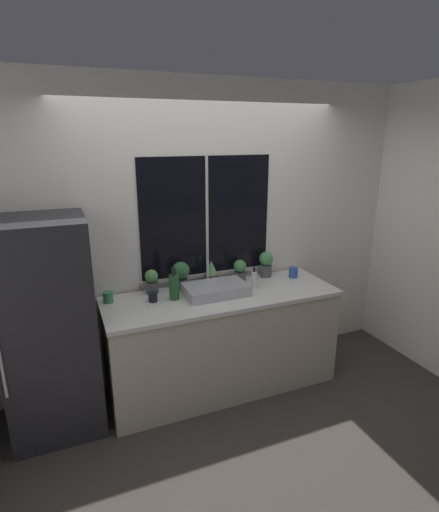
{
  "coord_description": "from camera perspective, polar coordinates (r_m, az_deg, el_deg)",
  "views": [
    {
      "loc": [
        -1.23,
        -2.62,
        2.23
      ],
      "look_at": [
        -0.03,
        0.33,
        1.25
      ],
      "focal_mm": 28.0,
      "sensor_mm": 36.0,
      "label": 1
    }
  ],
  "objects": [
    {
      "name": "mug_green",
      "position": [
        3.42,
        -15.62,
        -5.68
      ],
      "size": [
        0.08,
        0.08,
        0.09
      ],
      "color": "#38844C",
      "rests_on": "counter"
    },
    {
      "name": "sink",
      "position": [
        3.45,
        -0.55,
        -4.78
      ],
      "size": [
        0.54,
        0.38,
        0.25
      ],
      "color": "#ADADB2",
      "rests_on": "counter"
    },
    {
      "name": "soap_bottle",
      "position": [
        3.57,
        4.93,
        -3.4
      ],
      "size": [
        0.05,
        0.05,
        0.2
      ],
      "color": "white",
      "rests_on": "counter"
    },
    {
      "name": "potted_plant_center",
      "position": [
        3.66,
        -1.13,
        -2.49
      ],
      "size": [
        0.13,
        0.13,
        0.23
      ],
      "color": "#4C4C51",
      "rests_on": "counter"
    },
    {
      "name": "bottle_tall",
      "position": [
        3.35,
        -6.51,
        -4.31
      ],
      "size": [
        0.08,
        0.08,
        0.28
      ],
      "color": "#235128",
      "rests_on": "counter"
    },
    {
      "name": "potted_plant_left",
      "position": [
        3.56,
        -5.55,
        -2.6
      ],
      "size": [
        0.16,
        0.16,
        0.25
      ],
      "color": "#4C4C51",
      "rests_on": "counter"
    },
    {
      "name": "wall_back",
      "position": [
        3.68,
        -2.0,
        3.21
      ],
      "size": [
        8.0,
        0.09,
        2.7
      ],
      "color": "silver",
      "rests_on": "ground_plane"
    },
    {
      "name": "ground_plane",
      "position": [
        3.66,
        2.5,
        -20.57
      ],
      "size": [
        14.0,
        14.0,
        0.0
      ],
      "primitive_type": "plane",
      "color": "#38332D"
    },
    {
      "name": "counter",
      "position": [
        3.66,
        0.38,
        -12.02
      ],
      "size": [
        2.04,
        0.69,
        0.9
      ],
      "color": "#B2A893",
      "rests_on": "ground_plane"
    },
    {
      "name": "wall_right",
      "position": [
        5.31,
        15.76,
        6.86
      ],
      "size": [
        0.06,
        7.0,
        2.7
      ],
      "color": "silver",
      "rests_on": "ground_plane"
    },
    {
      "name": "mug_black",
      "position": [
        3.35,
        -9.49,
        -5.78
      ],
      "size": [
        0.07,
        0.07,
        0.08
      ],
      "color": "black",
      "rests_on": "counter"
    },
    {
      "name": "potted_plant_far_left",
      "position": [
        3.51,
        -9.65,
        -3.6
      ],
      "size": [
        0.11,
        0.11,
        0.21
      ],
      "color": "#4C4C51",
      "rests_on": "counter"
    },
    {
      "name": "potted_plant_far_right",
      "position": [
        3.88,
        6.65,
        -1.06
      ],
      "size": [
        0.13,
        0.13,
        0.25
      ],
      "color": "#4C4C51",
      "rests_on": "counter"
    },
    {
      "name": "refrigerator",
      "position": [
        3.28,
        -23.12,
        -9.51
      ],
      "size": [
        0.65,
        0.65,
        1.68
      ],
      "color": "#232328",
      "rests_on": "ground_plane"
    },
    {
      "name": "potted_plant_right",
      "position": [
        3.76,
        2.94,
        -1.99
      ],
      "size": [
        0.12,
        0.12,
        0.2
      ],
      "color": "#4C4C51",
      "rests_on": "counter"
    },
    {
      "name": "mug_blue",
      "position": [
        3.92,
        10.49,
        -2.3
      ],
      "size": [
        0.08,
        0.08,
        0.1
      ],
      "color": "#3351AD",
      "rests_on": "counter"
    }
  ]
}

